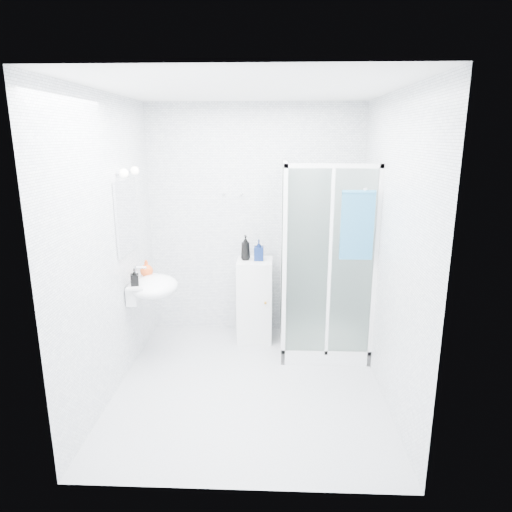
{
  "coord_description": "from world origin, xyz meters",
  "views": [
    {
      "loc": [
        0.22,
        -3.79,
        2.23
      ],
      "look_at": [
        0.05,
        0.35,
        1.15
      ],
      "focal_mm": 32.0,
      "sensor_mm": 36.0,
      "label": 1
    }
  ],
  "objects_px": {
    "storage_cabinet": "(255,300)",
    "shampoo_bottle_b": "(259,250)",
    "shampoo_bottle_a": "(246,248)",
    "soap_dispenser_black": "(135,277)",
    "wall_basin": "(152,287)",
    "hand_towel": "(357,224)",
    "soap_dispenser_orange": "(146,268)",
    "shower_enclosure": "(316,311)"
  },
  "relations": [
    {
      "from": "storage_cabinet",
      "to": "wall_basin",
      "type": "bearing_deg",
      "value": -150.81
    },
    {
      "from": "shampoo_bottle_b",
      "to": "soap_dispenser_black",
      "type": "bearing_deg",
      "value": -148.13
    },
    {
      "from": "hand_towel",
      "to": "shower_enclosure",
      "type": "bearing_deg",
      "value": 127.8
    },
    {
      "from": "shampoo_bottle_a",
      "to": "soap_dispenser_orange",
      "type": "height_order",
      "value": "shampoo_bottle_a"
    },
    {
      "from": "soap_dispenser_orange",
      "to": "soap_dispenser_black",
      "type": "relative_size",
      "value": 1.02
    },
    {
      "from": "wall_basin",
      "to": "shampoo_bottle_a",
      "type": "relative_size",
      "value": 2.05
    },
    {
      "from": "shower_enclosure",
      "to": "shampoo_bottle_a",
      "type": "relative_size",
      "value": 7.33
    },
    {
      "from": "hand_towel",
      "to": "soap_dispenser_orange",
      "type": "xyz_separation_m",
      "value": [
        -2.05,
        0.22,
        -0.52
      ]
    },
    {
      "from": "shampoo_bottle_a",
      "to": "soap_dispenser_black",
      "type": "bearing_deg",
      "value": -144.09
    },
    {
      "from": "wall_basin",
      "to": "soap_dispenser_black",
      "type": "distance_m",
      "value": 0.24
    },
    {
      "from": "storage_cabinet",
      "to": "shampoo_bottle_b",
      "type": "distance_m",
      "value": 0.58
    },
    {
      "from": "wall_basin",
      "to": "soap_dispenser_black",
      "type": "height_order",
      "value": "soap_dispenser_black"
    },
    {
      "from": "wall_basin",
      "to": "storage_cabinet",
      "type": "distance_m",
      "value": 1.19
    },
    {
      "from": "soap_dispenser_orange",
      "to": "shampoo_bottle_a",
      "type": "bearing_deg",
      "value": 24.05
    },
    {
      "from": "shower_enclosure",
      "to": "soap_dispenser_black",
      "type": "distance_m",
      "value": 1.9
    },
    {
      "from": "wall_basin",
      "to": "shower_enclosure",
      "type": "bearing_deg",
      "value": 10.81
    },
    {
      "from": "storage_cabinet",
      "to": "soap_dispenser_black",
      "type": "bearing_deg",
      "value": -147.35
    },
    {
      "from": "storage_cabinet",
      "to": "shampoo_bottle_b",
      "type": "xyz_separation_m",
      "value": [
        0.04,
        0.01,
        0.58
      ]
    },
    {
      "from": "hand_towel",
      "to": "soap_dispenser_black",
      "type": "bearing_deg",
      "value": -178.04
    },
    {
      "from": "wall_basin",
      "to": "shampoo_bottle_b",
      "type": "bearing_deg",
      "value": 28.41
    },
    {
      "from": "wall_basin",
      "to": "storage_cabinet",
      "type": "relative_size",
      "value": 0.6
    },
    {
      "from": "hand_towel",
      "to": "soap_dispenser_black",
      "type": "distance_m",
      "value": 2.15
    },
    {
      "from": "wall_basin",
      "to": "storage_cabinet",
      "type": "height_order",
      "value": "wall_basin"
    },
    {
      "from": "shower_enclosure",
      "to": "soap_dispenser_black",
      "type": "bearing_deg",
      "value": -165.06
    },
    {
      "from": "hand_towel",
      "to": "shampoo_bottle_b",
      "type": "bearing_deg",
      "value": 145.1
    },
    {
      "from": "soap_dispenser_orange",
      "to": "shower_enclosure",
      "type": "bearing_deg",
      "value": 5.82
    },
    {
      "from": "wall_basin",
      "to": "soap_dispenser_orange",
      "type": "bearing_deg",
      "value": 121.05
    },
    {
      "from": "wall_basin",
      "to": "soap_dispenser_orange",
      "type": "height_order",
      "value": "soap_dispenser_orange"
    },
    {
      "from": "hand_towel",
      "to": "soap_dispenser_black",
      "type": "relative_size",
      "value": 3.93
    },
    {
      "from": "soap_dispenser_black",
      "to": "shampoo_bottle_a",
      "type": "bearing_deg",
      "value": 35.91
    },
    {
      "from": "shower_enclosure",
      "to": "shampoo_bottle_b",
      "type": "bearing_deg",
      "value": 158.25
    },
    {
      "from": "hand_towel",
      "to": "shampoo_bottle_a",
      "type": "bearing_deg",
      "value": 148.39
    },
    {
      "from": "wall_basin",
      "to": "shampoo_bottle_a",
      "type": "xyz_separation_m",
      "value": [
        0.89,
        0.58,
        0.27
      ]
    },
    {
      "from": "shower_enclosure",
      "to": "hand_towel",
      "type": "distance_m",
      "value": 1.13
    },
    {
      "from": "shampoo_bottle_a",
      "to": "shampoo_bottle_b",
      "type": "height_order",
      "value": "shampoo_bottle_a"
    },
    {
      "from": "shampoo_bottle_b",
      "to": "soap_dispenser_black",
      "type": "distance_m",
      "value": 1.36
    },
    {
      "from": "shampoo_bottle_a",
      "to": "shampoo_bottle_b",
      "type": "relative_size",
      "value": 1.2
    },
    {
      "from": "wall_basin",
      "to": "shampoo_bottle_b",
      "type": "height_order",
      "value": "shampoo_bottle_b"
    },
    {
      "from": "wall_basin",
      "to": "soap_dispenser_orange",
      "type": "xyz_separation_m",
      "value": [
        -0.08,
        0.14,
        0.15
      ]
    },
    {
      "from": "shampoo_bottle_a",
      "to": "soap_dispenser_orange",
      "type": "xyz_separation_m",
      "value": [
        -0.98,
        -0.44,
        -0.12
      ]
    },
    {
      "from": "storage_cabinet",
      "to": "shampoo_bottle_a",
      "type": "bearing_deg",
      "value": 169.45
    },
    {
      "from": "shower_enclosure",
      "to": "hand_towel",
      "type": "xyz_separation_m",
      "value": [
        0.31,
        -0.4,
        1.01
      ]
    }
  ]
}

